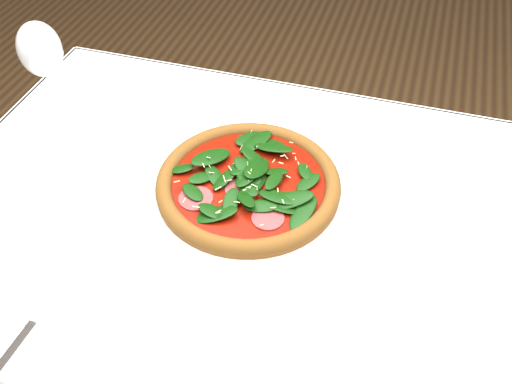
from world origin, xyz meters
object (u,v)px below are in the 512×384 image
(pizza, at_px, (248,181))
(plate, at_px, (248,190))
(wine_glass, at_px, (40,51))
(napkin, at_px, (10,358))

(pizza, bearing_deg, plate, 90.00)
(plate, bearing_deg, pizza, -90.00)
(pizza, xyz_separation_m, wine_glass, (-0.44, 0.11, 0.11))
(plate, distance_m, napkin, 0.45)
(plate, bearing_deg, napkin, -117.83)
(pizza, height_order, wine_glass, wine_glass)
(plate, xyz_separation_m, wine_glass, (-0.44, 0.11, 0.13))
(pizza, xyz_separation_m, napkin, (-0.21, -0.40, -0.02))
(wine_glass, bearing_deg, plate, -13.94)
(pizza, distance_m, napkin, 0.45)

